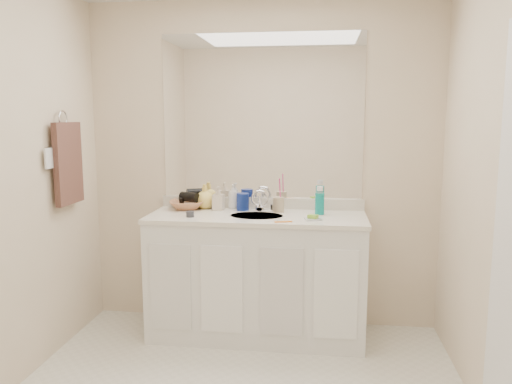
% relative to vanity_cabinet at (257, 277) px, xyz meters
% --- Properties ---
extents(wall_back, '(2.60, 0.02, 2.40)m').
position_rel_vanity_cabinet_xyz_m(wall_back, '(0.00, 0.28, 0.77)').
color(wall_back, beige).
rests_on(wall_back, floor).
extents(wall_front, '(2.60, 0.02, 2.40)m').
position_rel_vanity_cabinet_xyz_m(wall_front, '(0.00, -2.33, 0.77)').
color(wall_front, beige).
rests_on(wall_front, floor).
extents(wall_right, '(0.02, 2.60, 2.40)m').
position_rel_vanity_cabinet_xyz_m(wall_right, '(1.30, -1.02, 0.77)').
color(wall_right, beige).
rests_on(wall_right, floor).
extents(vanity_cabinet, '(1.50, 0.55, 0.85)m').
position_rel_vanity_cabinet_xyz_m(vanity_cabinet, '(0.00, 0.00, 0.00)').
color(vanity_cabinet, white).
rests_on(vanity_cabinet, floor).
extents(countertop, '(1.52, 0.57, 0.03)m').
position_rel_vanity_cabinet_xyz_m(countertop, '(0.00, 0.00, 0.44)').
color(countertop, white).
rests_on(countertop, vanity_cabinet).
extents(backsplash, '(1.52, 0.03, 0.08)m').
position_rel_vanity_cabinet_xyz_m(backsplash, '(0.00, 0.26, 0.50)').
color(backsplash, beige).
rests_on(backsplash, countertop).
extents(sink_basin, '(0.37, 0.37, 0.02)m').
position_rel_vanity_cabinet_xyz_m(sink_basin, '(0.00, -0.02, 0.44)').
color(sink_basin, beige).
rests_on(sink_basin, countertop).
extents(faucet, '(0.02, 0.02, 0.11)m').
position_rel_vanity_cabinet_xyz_m(faucet, '(0.00, 0.16, 0.51)').
color(faucet, silver).
rests_on(faucet, countertop).
extents(mirror, '(1.48, 0.01, 1.20)m').
position_rel_vanity_cabinet_xyz_m(mirror, '(0.00, 0.27, 1.14)').
color(mirror, white).
rests_on(mirror, wall_back).
extents(blue_mug, '(0.12, 0.12, 0.13)m').
position_rel_vanity_cabinet_xyz_m(blue_mug, '(-0.13, 0.16, 0.52)').
color(blue_mug, navy).
rests_on(blue_mug, countertop).
extents(tan_cup, '(0.10, 0.10, 0.11)m').
position_rel_vanity_cabinet_xyz_m(tan_cup, '(0.14, 0.13, 0.51)').
color(tan_cup, tan).
rests_on(tan_cup, countertop).
extents(toothbrush, '(0.02, 0.04, 0.19)m').
position_rel_vanity_cabinet_xyz_m(toothbrush, '(0.15, 0.13, 0.60)').
color(toothbrush, '#E83D88').
rests_on(toothbrush, tan_cup).
extents(mouthwash_bottle, '(0.09, 0.09, 0.15)m').
position_rel_vanity_cabinet_xyz_m(mouthwash_bottle, '(0.43, 0.08, 0.53)').
color(mouthwash_bottle, '#0B867F').
rests_on(mouthwash_bottle, countertop).
extents(soap_dish, '(0.12, 0.11, 0.01)m').
position_rel_vanity_cabinet_xyz_m(soap_dish, '(0.39, -0.13, 0.46)').
color(soap_dish, silver).
rests_on(soap_dish, countertop).
extents(green_soap, '(0.08, 0.07, 0.02)m').
position_rel_vanity_cabinet_xyz_m(green_soap, '(0.39, -0.13, 0.48)').
color(green_soap, '#83BE2E').
rests_on(green_soap, soap_dish).
extents(orange_comb, '(0.12, 0.06, 0.00)m').
position_rel_vanity_cabinet_xyz_m(orange_comb, '(0.20, -0.22, 0.46)').
color(orange_comb, orange).
rests_on(orange_comb, countertop).
extents(dark_jar, '(0.06, 0.06, 0.04)m').
position_rel_vanity_cabinet_xyz_m(dark_jar, '(-0.45, -0.13, 0.47)').
color(dark_jar, '#323339').
rests_on(dark_jar, countertop).
extents(soap_bottle_white, '(0.09, 0.09, 0.18)m').
position_rel_vanity_cabinet_xyz_m(soap_bottle_white, '(-0.21, 0.22, 0.55)').
color(soap_bottle_white, white).
rests_on(soap_bottle_white, countertop).
extents(soap_bottle_cream, '(0.08, 0.08, 0.17)m').
position_rel_vanity_cabinet_xyz_m(soap_bottle_cream, '(-0.31, 0.15, 0.54)').
color(soap_bottle_cream, beige).
rests_on(soap_bottle_cream, countertop).
extents(soap_bottle_yellow, '(0.15, 0.15, 0.18)m').
position_rel_vanity_cabinet_xyz_m(soap_bottle_yellow, '(-0.42, 0.20, 0.55)').
color(soap_bottle_yellow, '#F5D55F').
rests_on(soap_bottle_yellow, countertop).
extents(wicker_basket, '(0.31, 0.31, 0.06)m').
position_rel_vanity_cabinet_xyz_m(wicker_basket, '(-0.55, 0.16, 0.49)').
color(wicker_basket, '#B57049').
rests_on(wicker_basket, countertop).
extents(hair_dryer, '(0.16, 0.13, 0.07)m').
position_rel_vanity_cabinet_xyz_m(hair_dryer, '(-0.53, 0.16, 0.54)').
color(hair_dryer, black).
rests_on(hair_dryer, wicker_basket).
extents(towel_ring, '(0.01, 0.11, 0.11)m').
position_rel_vanity_cabinet_xyz_m(towel_ring, '(-1.27, -0.25, 1.12)').
color(towel_ring, silver).
rests_on(towel_ring, wall_left).
extents(hand_towel, '(0.04, 0.32, 0.55)m').
position_rel_vanity_cabinet_xyz_m(hand_towel, '(-1.25, -0.25, 0.82)').
color(hand_towel, '#36211C').
rests_on(hand_towel, towel_ring).
extents(switch_plate, '(0.01, 0.08, 0.13)m').
position_rel_vanity_cabinet_xyz_m(switch_plate, '(-1.27, -0.45, 0.88)').
color(switch_plate, white).
rests_on(switch_plate, wall_left).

